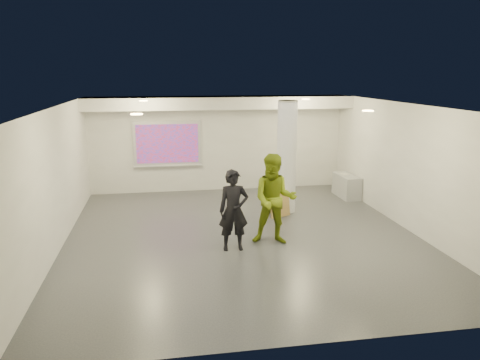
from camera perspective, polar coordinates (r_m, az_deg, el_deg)
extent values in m
cube|color=#34363B|center=(10.91, 0.35, -6.88)|extent=(8.00, 9.00, 0.01)
cube|color=white|center=(10.28, 0.38, 9.04)|extent=(8.00, 9.00, 0.01)
cube|color=silver|center=(14.87, -2.65, 4.46)|extent=(8.00, 0.01, 3.00)
cube|color=silver|center=(6.28, 7.58, -7.76)|extent=(8.00, 0.01, 3.00)
cube|color=silver|center=(10.57, -21.51, 0.02)|extent=(0.01, 9.00, 3.00)
cube|color=silver|center=(11.84, 19.80, 1.48)|extent=(0.01, 9.00, 3.00)
cube|color=silver|center=(14.19, -2.43, 9.41)|extent=(8.00, 1.10, 0.36)
cylinder|color=#FFD686|center=(12.63, -11.68, 9.43)|extent=(0.22, 0.22, 0.02)
cylinder|color=#FFD686|center=(13.23, 8.01, 9.73)|extent=(0.22, 0.22, 0.02)
cylinder|color=#FFD686|center=(8.64, -12.49, 7.85)|extent=(0.22, 0.22, 0.02)
cylinder|color=#FFD686|center=(9.50, 15.33, 8.14)|extent=(0.22, 0.22, 0.02)
cylinder|color=white|center=(12.54, 5.70, 2.80)|extent=(0.52, 0.52, 3.00)
cube|color=silver|center=(14.72, -8.85, 4.42)|extent=(2.10, 0.06, 1.40)
cube|color=blue|center=(14.67, -8.84, 4.40)|extent=(1.90, 0.01, 1.20)
cube|color=silver|center=(14.78, -8.75, 1.71)|extent=(2.10, 0.08, 0.04)
cube|color=#989B9E|center=(14.56, 12.86, -0.71)|extent=(0.51, 1.17, 0.67)
cube|color=silver|center=(14.60, 12.66, 0.73)|extent=(0.27, 0.32, 0.02)
cube|color=olive|center=(12.29, 4.89, -3.02)|extent=(0.60, 0.38, 0.65)
cube|color=olive|center=(12.64, 4.03, -2.80)|extent=(0.51, 0.18, 0.55)
imported|color=black|center=(9.88, -0.78, -3.72)|extent=(0.64, 0.43, 1.74)
imported|color=olive|center=(10.24, 4.23, -2.36)|extent=(1.13, 0.97, 2.01)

